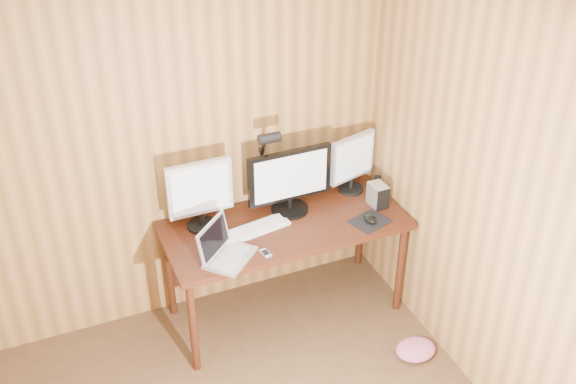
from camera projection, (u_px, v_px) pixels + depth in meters
desk at (281, 233)px, 4.54m from camera, size 1.60×0.70×0.75m
monitor_center at (290, 180)px, 4.43m from camera, size 0.58×0.25×0.45m
monitor_left at (200, 193)px, 4.25m from camera, size 0.42×0.20×0.48m
monitor_right at (352, 162)px, 4.66m from camera, size 0.37×0.18×0.43m
laptop at (223, 249)px, 4.08m from camera, size 0.40×0.40×0.23m
keyboard at (255, 229)px, 4.35m from camera, size 0.49×0.22×0.02m
mousepad at (370, 221)px, 4.44m from camera, size 0.29×0.26×0.00m
mouse at (370, 219)px, 4.43m from camera, size 0.10×0.13×0.04m
hard_drive at (378, 195)px, 4.57m from camera, size 0.10×0.15×0.16m
phone at (265, 253)px, 4.14m from camera, size 0.06×0.09×0.01m
speaker at (377, 184)px, 4.74m from camera, size 0.05×0.05×0.12m
desk_lamp at (266, 157)px, 4.38m from camera, size 0.14×0.21×0.63m
fabric_pile at (416, 350)px, 4.42m from camera, size 0.32×0.29×0.09m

